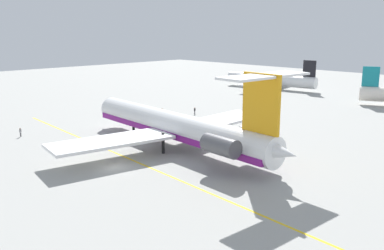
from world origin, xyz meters
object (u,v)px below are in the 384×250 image
Objects in this scene: ground_crew_near_tail at (162,111)px; safety_cone_nose at (166,112)px; main_jetliner at (180,127)px; ground_crew_near_nose at (20,131)px; airliner_far_left at (268,80)px; ground_crew_portside at (195,110)px.

safety_cone_nose is at bearing -4.72° from ground_crew_near_tail.
main_jetliner is 31.84m from ground_crew_near_nose.
airliner_far_left is 89.20m from ground_crew_near_nose.
airliner_far_left is at bearing -21.78° from ground_crew_near_tail.
main_jetliner reaches higher than ground_crew_near_nose.
ground_crew_near_tail is at bearing -30.53° from main_jetliner.
main_jetliner reaches higher than ground_crew_portside.
ground_crew_portside is at bearing -45.49° from main_jetliner.
main_jetliner is 1.44× the size of airliner_far_left.
airliner_far_left is at bearing -21.19° from ground_crew_portside.
airliner_far_left is 19.38× the size of ground_crew_near_tail.
ground_crew_near_nose is (-27.44, -15.91, -2.81)m from main_jetliner.
main_jetliner reaches higher than airliner_far_left.
safety_cone_nose is (-25.20, 18.42, -3.61)m from main_jetliner.
ground_crew_near_tail is (-24.17, 16.45, -2.77)m from main_jetliner.
ground_crew_near_nose is at bearing 33.83° from main_jetliner.
ground_crew_near_nose is at bearing -93.74° from safety_cone_nose.
ground_crew_portside is 3.02× the size of safety_cone_nose.
airliner_far_left is 61.88× the size of safety_cone_nose.
ground_crew_near_nose is 39.59m from ground_crew_portside.
ground_crew_near_tail is at bearing 91.98° from airliner_far_left.
ground_crew_near_nose is 32.53m from ground_crew_near_tail.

